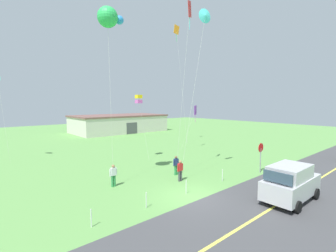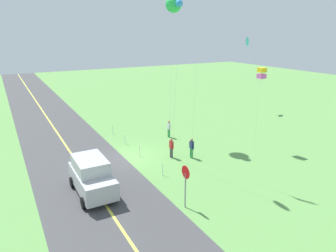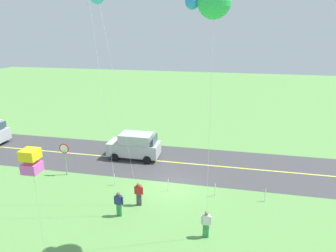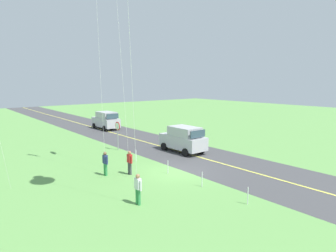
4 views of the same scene
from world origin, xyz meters
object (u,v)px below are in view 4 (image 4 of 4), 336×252
Objects in this scene: stop_sign at (118,130)px; person_child_watcher at (105,163)px; person_adult_near at (130,162)px; car_suv_foreground at (183,139)px; car_parked_east_far at (106,120)px; person_adult_companion at (138,188)px.

stop_sign reaches higher than person_child_watcher.
car_suv_foreground is at bearing 152.70° from person_adult_near.
person_adult_companion is at bearing 156.52° from car_parked_east_far.
person_adult_companion is at bearing -174.32° from person_child_watcher.
stop_sign is at bearing -20.68° from person_child_watcher.
car_parked_east_far is 2.75× the size of person_adult_companion.
person_child_watcher is (5.25, -0.88, 0.00)m from person_adult_companion.
person_adult_near is at bearing 109.78° from car_suv_foreground.
stop_sign is at bearing 44.71° from car_suv_foreground.
car_suv_foreground is 5.91m from stop_sign.
person_adult_companion is (-4.43, 2.23, 0.00)m from person_adult_near.
person_adult_companion is at bearing 155.29° from stop_sign.
person_adult_near and person_adult_companion have the same top height.
person_adult_near is 1.00× the size of person_adult_companion.
car_suv_foreground is at bearing -135.29° from stop_sign.
stop_sign reaches higher than person_adult_near.
car_parked_east_far reaches higher than person_child_watcher.
car_parked_east_far is 19.44m from person_adult_near.
person_adult_companion is at bearing 126.93° from car_suv_foreground.
car_suv_foreground is 2.75× the size of person_child_watcher.
stop_sign is (-11.24, 4.60, 0.65)m from car_parked_east_far.
stop_sign reaches higher than car_suv_foreground.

